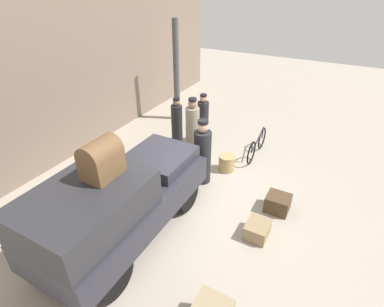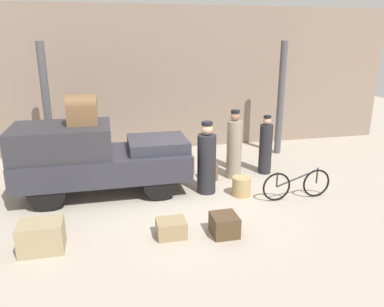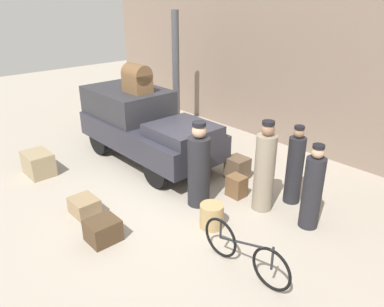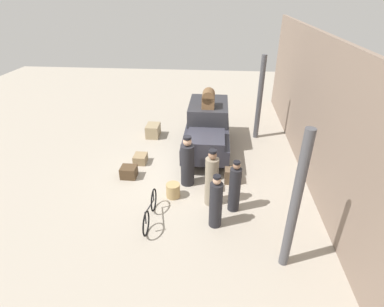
% 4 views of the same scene
% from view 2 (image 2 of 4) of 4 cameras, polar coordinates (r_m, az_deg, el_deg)
% --- Properties ---
extents(ground_plane, '(30.00, 30.00, 0.00)m').
position_cam_2_polar(ground_plane, '(8.82, -0.98, -6.37)').
color(ground_plane, '#A89E8E').
extents(station_building_facade, '(16.00, 0.15, 4.50)m').
position_cam_2_polar(station_building_facade, '(12.17, -5.14, 11.11)').
color(station_building_facade, gray).
rests_on(station_building_facade, ground).
extents(canopy_pillar_left, '(0.21, 0.21, 3.46)m').
position_cam_2_polar(canopy_pillar_left, '(10.83, -21.23, 6.48)').
color(canopy_pillar_left, '#4C4C51').
rests_on(canopy_pillar_left, ground).
extents(canopy_pillar_right, '(0.21, 0.21, 3.46)m').
position_cam_2_polar(canopy_pillar_right, '(11.93, 13.36, 8.07)').
color(canopy_pillar_right, '#4C4C51').
rests_on(canopy_pillar_right, ground).
extents(truck, '(3.91, 1.65, 1.67)m').
position_cam_2_polar(truck, '(8.91, -14.66, -0.36)').
color(truck, black).
rests_on(truck, ground).
extents(bicycle, '(1.65, 0.04, 0.71)m').
position_cam_2_polar(bicycle, '(8.84, 15.66, -4.58)').
color(bicycle, black).
rests_on(bicycle, ground).
extents(wicker_basket, '(0.43, 0.43, 0.44)m').
position_cam_2_polar(wicker_basket, '(8.81, 7.54, -4.98)').
color(wicker_basket, tan).
rests_on(wicker_basket, ground).
extents(porter_standing_middle, '(0.33, 0.33, 1.61)m').
position_cam_2_polar(porter_standing_middle, '(10.42, 6.46, 1.58)').
color(porter_standing_middle, '#232328').
rests_on(porter_standing_middle, ground).
extents(porter_lifting_near_truck, '(0.39, 0.39, 1.79)m').
position_cam_2_polar(porter_lifting_near_truck, '(9.72, 6.45, 0.94)').
color(porter_lifting_near_truck, gray).
rests_on(porter_lifting_near_truck, ground).
extents(porter_with_bicycle, '(0.44, 0.44, 1.72)m').
position_cam_2_polar(porter_with_bicycle, '(8.73, 2.25, -1.17)').
color(porter_with_bicycle, '#232328').
rests_on(porter_with_bicycle, ground).
extents(conductor_in_dark_uniform, '(0.34, 0.34, 1.58)m').
position_cam_2_polar(conductor_in_dark_uniform, '(10.22, 11.15, 0.96)').
color(conductor_in_dark_uniform, '#232328').
rests_on(conductor_in_dark_uniform, ground).
extents(suitcase_small_leather, '(0.54, 0.45, 0.32)m').
position_cam_2_polar(suitcase_small_leather, '(7.06, -3.19, -11.30)').
color(suitcase_small_leather, '#937A56').
rests_on(suitcase_small_leather, ground).
extents(suitcase_tan_flat, '(0.48, 0.52, 0.39)m').
position_cam_2_polar(suitcase_tan_flat, '(7.12, 4.95, -10.78)').
color(suitcase_tan_flat, '#4C3823').
rests_on(suitcase_tan_flat, ground).
extents(trunk_large_brown, '(0.36, 0.31, 0.44)m').
position_cam_2_polar(trunk_large_brown, '(9.71, 2.70, -2.71)').
color(trunk_large_brown, brown).
rests_on(trunk_large_brown, ground).
extents(trunk_wicker_pale, '(0.46, 0.42, 0.49)m').
position_cam_2_polar(trunk_wicker_pale, '(10.16, -1.18, -1.64)').
color(trunk_wicker_pale, brown).
rests_on(trunk_wicker_pale, ground).
extents(suitcase_black_upright, '(0.74, 0.54, 0.53)m').
position_cam_2_polar(suitcase_black_upright, '(7.06, -21.96, -11.66)').
color(suitcase_black_upright, '#9E8966').
rests_on(suitcase_black_upright, ground).
extents(trunk_on_truck_roof, '(0.65, 0.47, 0.67)m').
position_cam_2_polar(trunk_on_truck_roof, '(8.66, -16.45, 6.40)').
color(trunk_on_truck_roof, brown).
rests_on(trunk_on_truck_roof, truck).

